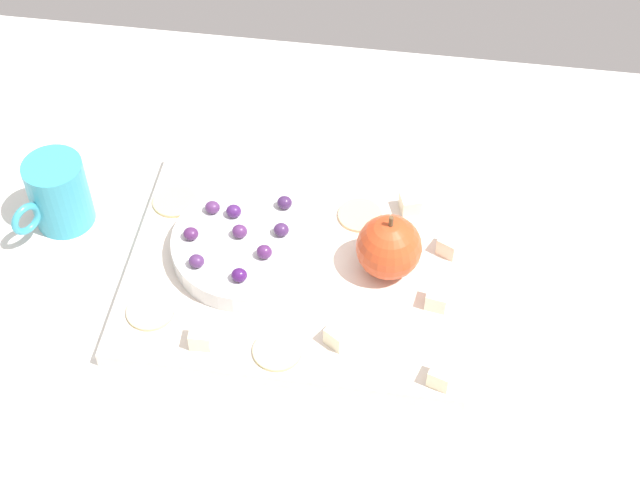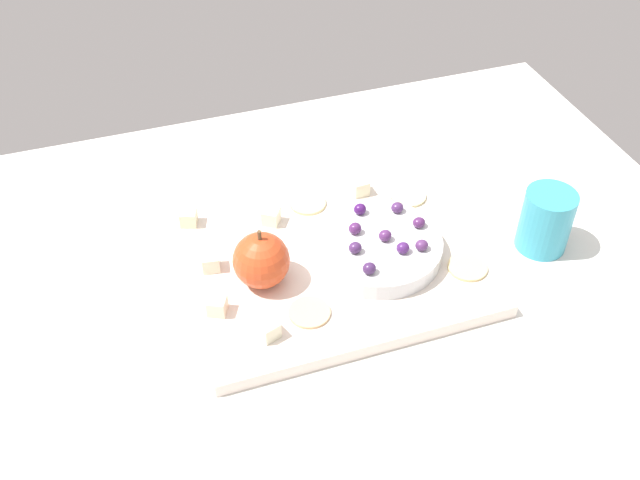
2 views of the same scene
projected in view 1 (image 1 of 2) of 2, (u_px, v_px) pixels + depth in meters
The scene contains 25 objects.
table at pixel (324, 289), 108.65cm from camera, with size 111.07×81.82×4.04cm, color silver.
platter at pixel (300, 273), 106.33cm from camera, with size 37.59×29.88×1.90cm, color silver.
serving_dish at pixel (248, 246), 106.09cm from camera, with size 16.79×16.79×2.40cm, color silver.
apple_whole at pixel (389, 247), 102.86cm from camera, with size 7.10×7.10×7.10cm, color #CA441F.
apple_stem at pixel (391, 221), 99.71cm from camera, with size 0.50×0.50×1.20cm, color brown.
cheese_cube_0 at pixel (437, 299), 101.45cm from camera, with size 2.19×2.19×2.19cm, color #F6EBCC.
cheese_cube_1 at pixel (338, 335), 98.37cm from camera, with size 2.19×2.19×2.19cm, color #F9EFC7.
cheese_cube_2 at pixel (410, 204), 110.34cm from camera, with size 2.19×2.19×2.19cm, color #F1EBC8.
cheese_cube_3 at pixel (201, 337), 98.25cm from camera, with size 2.19×2.19×2.19cm, color #F3E8C0.
cheese_cube_4 at pixel (441, 376), 95.21cm from camera, with size 2.19×2.19×2.19cm, color #F9ECBF.
cheese_cube_5 at pixel (450, 245), 106.28cm from camera, with size 2.19×2.19×2.19cm, color #F9E1C0.
cracker_0 at pixel (175, 201), 111.82cm from camera, with size 5.08×5.08×0.40cm, color #DFC586.
cracker_1 at pixel (150, 311), 101.48cm from camera, with size 5.08×5.08×0.40cm, color beige.
cracker_2 at pixel (360, 215), 110.38cm from camera, with size 5.08×5.08×0.40cm, color #E4B883.
cracker_3 at pixel (277, 351), 98.23cm from camera, with size 5.08×5.08×0.40cm, color #D4C58A.
grape_0 at pixel (197, 261), 102.16cm from camera, with size 1.69×1.52×1.44cm, color #4D295D.
grape_1 at pixel (234, 211), 106.81cm from camera, with size 1.69×1.52×1.49cm, color #481F62.
grape_2 at pixel (212, 207), 107.24cm from camera, with size 1.69×1.52×1.40cm, color #542B5F.
grape_3 at pixel (191, 234), 104.71cm from camera, with size 1.69×1.52×1.37cm, color #4E2355.
grape_4 at pixel (240, 231), 104.84cm from camera, with size 1.69×1.52×1.53cm, color #54285E.
grape_5 at pixel (239, 275), 100.87cm from camera, with size 1.69×1.52×1.52cm, color #42175C.
grape_6 at pixel (281, 230), 105.02cm from camera, with size 1.69×1.52×1.50cm, color #452656.
grape_7 at pixel (285, 203), 107.64cm from camera, with size 1.69×1.52×1.51cm, color #402352.
grape_8 at pixel (264, 252), 102.90cm from camera, with size 1.69×1.52×1.57cm, color #50245B.
cup at pixel (58, 193), 109.48cm from camera, with size 7.04×9.31×8.76cm.
Camera 1 is at (9.15, -66.09, 87.95)cm, focal length 54.17 mm.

